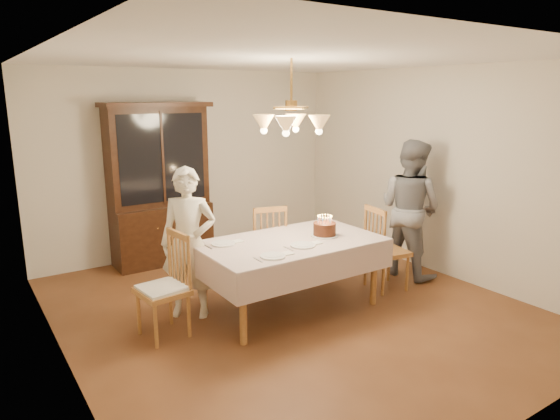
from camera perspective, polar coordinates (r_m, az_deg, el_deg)
ground at (r=5.51m, az=1.18°, el=-11.09°), size 5.00×5.00×0.00m
room_shell at (r=5.07m, az=1.26°, el=5.43°), size 5.00×5.00×5.00m
dining_table at (r=5.27m, az=1.21°, el=-4.30°), size 1.90×1.10×0.76m
china_hutch at (r=6.89m, az=-13.61°, el=2.54°), size 1.38×0.54×2.16m
chair_far_side at (r=6.01m, az=-1.63°, el=-4.50°), size 0.53×0.51×1.00m
chair_left_end at (r=4.88m, az=-13.20°, el=-8.97°), size 0.47×0.48×1.00m
chair_right_end at (r=6.02m, az=12.03°, el=-4.77°), size 0.49×0.50×1.00m
elderly_woman at (r=5.16m, az=-10.40°, el=-3.76°), size 0.68×0.64×1.56m
adult_in_grey at (r=6.45m, az=14.62°, el=0.17°), size 0.76×0.92×1.72m
birthday_cake at (r=5.42m, az=5.11°, el=-2.25°), size 0.30×0.30×0.23m
place_setting_near_left at (r=4.74m, az=-0.68°, el=-5.27°), size 0.39×0.24×0.02m
place_setting_near_right at (r=5.07m, az=2.73°, el=-4.03°), size 0.40×0.26×0.02m
place_setting_far_left at (r=5.16m, az=-6.38°, el=-3.82°), size 0.39×0.25×0.02m
chandelier at (r=5.04m, az=1.28°, el=9.89°), size 0.62×0.62×0.73m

